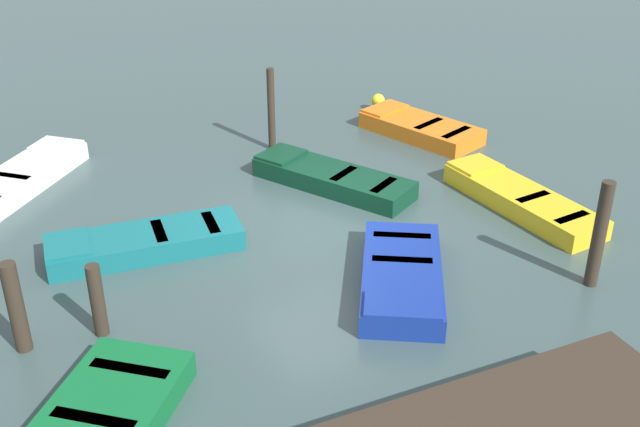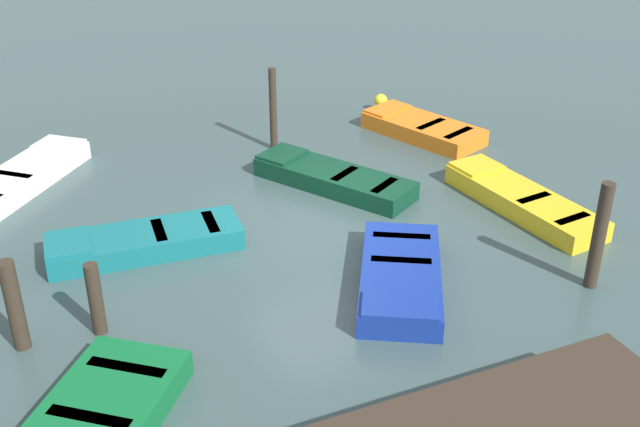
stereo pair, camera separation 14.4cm
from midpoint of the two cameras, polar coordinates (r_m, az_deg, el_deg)
name	(u,v)px [view 1 (the left image)]	position (r m, az deg, el deg)	size (l,w,h in m)	color
ground_plane	(320,229)	(15.16, -0.27, -1.17)	(80.00, 80.00, 0.00)	#384C4C
dock_segment	(502,424)	(9.77, 12.83, -14.90)	(4.88, 2.10, 0.95)	#33281E
rowboat_yellow	(521,199)	(16.37, 14.33, 1.07)	(1.07, 3.73, 0.46)	gold
rowboat_white	(21,178)	(18.01, -21.35, 2.48)	(3.39, 3.25, 0.46)	silver
rowboat_blue	(402,276)	(13.34, 5.74, -4.63)	(2.93, 3.33, 0.46)	navy
rowboat_dark_green	(332,178)	(16.78, 0.62, 2.66)	(2.49, 3.74, 0.46)	#0C3823
rowboat_teal	(144,242)	(14.67, -13.12, -2.06)	(3.68, 1.78, 0.46)	#14666B
rowboat_orange	(420,128)	(19.64, 7.17, 6.30)	(2.03, 3.26, 0.46)	orange
mooring_piling_near_left	(16,308)	(12.43, -21.80, -6.45)	(0.25, 0.25, 1.52)	#33281E
mooring_piling_mid_left	(97,300)	(12.45, -16.41, -6.17)	(0.22, 0.22, 1.24)	#33281E
mooring_piling_center	(599,235)	(13.76, 19.60, -1.48)	(0.23, 0.23, 1.96)	#33281E
mooring_piling_near_right	(271,110)	(18.46, -3.84, 7.64)	(0.18, 0.18, 2.00)	#33281E
marker_buoy	(378,101)	(21.20, 4.10, 8.28)	(0.36, 0.36, 0.48)	#262626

